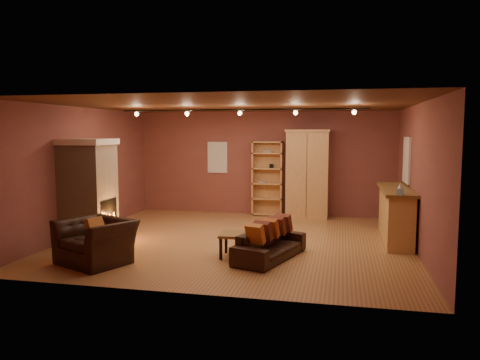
% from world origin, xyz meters
% --- Properties ---
extents(floor, '(7.00, 7.00, 0.00)m').
position_xyz_m(floor, '(0.00, 0.00, 0.00)').
color(floor, brown).
rests_on(floor, ground).
extents(ceiling, '(7.00, 7.00, 0.00)m').
position_xyz_m(ceiling, '(0.00, 0.00, 2.80)').
color(ceiling, '#56321B').
rests_on(ceiling, back_wall).
extents(back_wall, '(7.00, 0.02, 2.80)m').
position_xyz_m(back_wall, '(0.00, 3.25, 1.40)').
color(back_wall, brown).
rests_on(back_wall, floor).
extents(left_wall, '(0.02, 6.50, 2.80)m').
position_xyz_m(left_wall, '(-3.50, 0.00, 1.40)').
color(left_wall, brown).
rests_on(left_wall, floor).
extents(right_wall, '(0.02, 6.50, 2.80)m').
position_xyz_m(right_wall, '(3.50, 0.00, 1.40)').
color(right_wall, brown).
rests_on(right_wall, floor).
extents(fireplace, '(1.01, 0.98, 2.12)m').
position_xyz_m(fireplace, '(-3.04, -0.60, 1.06)').
color(fireplace, tan).
rests_on(fireplace, floor).
extents(back_window, '(0.56, 0.04, 0.86)m').
position_xyz_m(back_window, '(-1.30, 3.23, 1.55)').
color(back_window, silver).
rests_on(back_window, back_wall).
extents(bookcase, '(0.82, 0.32, 2.01)m').
position_xyz_m(bookcase, '(0.13, 3.14, 1.02)').
color(bookcase, tan).
rests_on(bookcase, floor).
extents(armoire, '(1.14, 0.65, 2.32)m').
position_xyz_m(armoire, '(1.21, 2.96, 1.16)').
color(armoire, tan).
rests_on(armoire, floor).
extents(bar_counter, '(0.62, 2.31, 1.11)m').
position_xyz_m(bar_counter, '(3.20, 0.72, 0.56)').
color(bar_counter, tan).
rests_on(bar_counter, floor).
extents(tissue_box, '(0.15, 0.15, 0.23)m').
position_xyz_m(tissue_box, '(3.15, -0.31, 1.20)').
color(tissue_box, '#81B3CF').
rests_on(tissue_box, bar_counter).
extents(right_window, '(0.05, 0.90, 1.00)m').
position_xyz_m(right_window, '(3.47, 1.40, 1.65)').
color(right_window, silver).
rests_on(right_window, right_wall).
extents(loveseat, '(1.02, 1.80, 0.74)m').
position_xyz_m(loveseat, '(0.86, -1.20, 0.36)').
color(loveseat, black).
rests_on(loveseat, floor).
extents(armchair, '(1.37, 1.16, 1.02)m').
position_xyz_m(armchair, '(-2.04, -2.12, 0.51)').
color(armchair, black).
rests_on(armchair, floor).
extents(coffee_table, '(0.60, 0.60, 0.43)m').
position_xyz_m(coffee_table, '(0.24, -1.22, 0.37)').
color(coffee_table, brown).
rests_on(coffee_table, floor).
extents(track_rail, '(5.20, 0.09, 0.13)m').
position_xyz_m(track_rail, '(0.00, 0.20, 2.69)').
color(track_rail, black).
rests_on(track_rail, ceiling).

